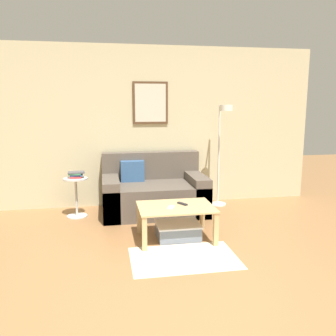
# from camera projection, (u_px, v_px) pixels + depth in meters

# --- Properties ---
(ground_plane) EXTENTS (16.00, 16.00, 0.00)m
(ground_plane) POSITION_uv_depth(u_px,v_px,m) (199.00, 322.00, 2.72)
(ground_plane) COLOR olive
(wall_back) EXTENTS (5.60, 0.09, 2.55)m
(wall_back) POSITION_uv_depth(u_px,v_px,m) (146.00, 127.00, 5.74)
(wall_back) COLOR #C6BC93
(wall_back) RESTS_ON ground_plane
(area_rug) EXTENTS (1.15, 0.76, 0.01)m
(area_rug) POSITION_uv_depth(u_px,v_px,m) (184.00, 258.00, 3.84)
(area_rug) COLOR beige
(area_rug) RESTS_ON ground_plane
(couch) EXTENTS (1.54, 0.96, 0.89)m
(couch) POSITION_uv_depth(u_px,v_px,m) (153.00, 193.00, 5.44)
(couch) COLOR brown
(couch) RESTS_ON ground_plane
(coffee_table) EXTENTS (0.92, 0.66, 0.42)m
(coffee_table) POSITION_uv_depth(u_px,v_px,m) (176.00, 212.00, 4.33)
(coffee_table) COLOR tan
(coffee_table) RESTS_ON ground_plane
(storage_bin) EXTENTS (0.54, 0.43, 0.19)m
(storage_bin) POSITION_uv_depth(u_px,v_px,m) (178.00, 230.00, 4.41)
(storage_bin) COLOR slate
(storage_bin) RESTS_ON ground_plane
(floor_lamp) EXTENTS (0.27, 0.54, 1.63)m
(floor_lamp) POSITION_uv_depth(u_px,v_px,m) (222.00, 144.00, 5.54)
(floor_lamp) COLOR white
(floor_lamp) RESTS_ON ground_plane
(side_table) EXTENTS (0.35, 0.35, 0.58)m
(side_table) POSITION_uv_depth(u_px,v_px,m) (76.00, 194.00, 5.20)
(side_table) COLOR silver
(side_table) RESTS_ON ground_plane
(book_stack) EXTENTS (0.25, 0.18, 0.09)m
(book_stack) POSITION_uv_depth(u_px,v_px,m) (76.00, 174.00, 5.17)
(book_stack) COLOR #B73333
(book_stack) RESTS_ON side_table
(remote_control) EXTENTS (0.11, 0.15, 0.02)m
(remote_control) POSITION_uv_depth(u_px,v_px,m) (182.00, 204.00, 4.39)
(remote_control) COLOR #232328
(remote_control) RESTS_ON coffee_table
(cell_phone) EXTENTS (0.12, 0.15, 0.01)m
(cell_phone) POSITION_uv_depth(u_px,v_px,m) (171.00, 207.00, 4.26)
(cell_phone) COLOR silver
(cell_phone) RESTS_ON coffee_table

